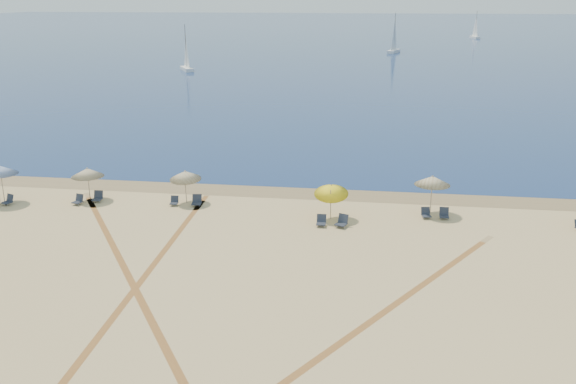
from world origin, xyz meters
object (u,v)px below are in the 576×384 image
umbrella_3 (331,190)px  sailboat_1 (186,57)px  umbrella_2 (185,175)px  sailboat_0 (475,30)px  chair_2 (78,200)px  umbrella_4 (432,181)px  chair_3 (98,197)px  chair_9 (444,214)px  chair_1 (8,200)px  chair_5 (197,201)px  umbrella_1 (87,172)px  chair_4 (174,201)px  chair_7 (342,221)px  chair_8 (426,213)px  chair_6 (321,221)px  sailboat_2 (394,41)px  umbrella_0 (0,170)px

umbrella_3 → sailboat_1: 77.81m
umbrella_2 → umbrella_3: 9.73m
sailboat_0 → chair_2: bearing=-120.0°
umbrella_4 → sailboat_0: size_ratio=0.31×
chair_3 → chair_9: chair_3 is taller
chair_1 → chair_5: size_ratio=1.05×
umbrella_1 → chair_1: size_ratio=2.78×
chair_4 → chair_7: bearing=-16.0°
chair_8 → chair_6: bearing=-172.5°
chair_9 → umbrella_2: bearing=178.7°
chair_4 → chair_3: bearing=176.0°
chair_1 → sailboat_2: size_ratio=0.09×
umbrella_1 → umbrella_3: bearing=-5.2°
chair_4 → chair_8: bearing=-4.4°
sailboat_1 → umbrella_4: bearing=-91.5°
umbrella_0 → sailboat_1: 72.00m
umbrella_2 → sailboat_0: bearing=75.4°
umbrella_2 → umbrella_0: bearing=-172.2°
umbrella_4 → chair_5: bearing=-178.0°
sailboat_1 → sailboat_2: bearing=17.7°
sailboat_2 → umbrella_2: bearing=-81.3°
chair_8 → sailboat_1: 79.38m
umbrella_1 → chair_2: 1.90m
umbrella_3 → chair_8: 6.05m
umbrella_2 → umbrella_4: (15.64, 0.02, 0.28)m
sailboat_0 → umbrella_1: bearing=-120.0°
chair_1 → chair_8: size_ratio=1.12×
chair_2 → chair_4: chair_2 is taller
sailboat_0 → umbrella_3: bearing=-114.5°
chair_1 → chair_4: (10.69, 1.36, -0.03)m
chair_8 → sailboat_1: size_ratio=0.09×
umbrella_1 → umbrella_2: (6.53, 0.31, -0.02)m
chair_9 → chair_3: bearing=-179.2°
umbrella_0 → sailboat_2: (28.03, 111.23, 0.47)m
umbrella_1 → chair_7: bearing=-8.9°
chair_1 → umbrella_4: bearing=25.5°
chair_1 → sailboat_1: (-9.68, 71.73, 2.11)m
umbrella_4 → sailboat_1: bearing=117.7°
umbrella_3 → sailboat_2: bearing=86.6°
chair_7 → sailboat_0: (31.64, 164.01, 2.12)m
umbrella_3 → chair_2: (-16.44, 0.50, -1.58)m
chair_5 → sailboat_1: bearing=100.7°
chair_5 → chair_8: bearing=-7.6°
chair_9 → sailboat_0: bearing=82.3°
sailboat_0 → chair_4: bearing=-118.0°
umbrella_0 → umbrella_4: bearing=3.4°
chair_1 → chair_6: 20.46m
chair_2 → chair_7: (17.19, -1.68, 0.03)m
chair_4 → chair_9: bearing=-4.3°
umbrella_4 → chair_9: bearing=-44.6°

